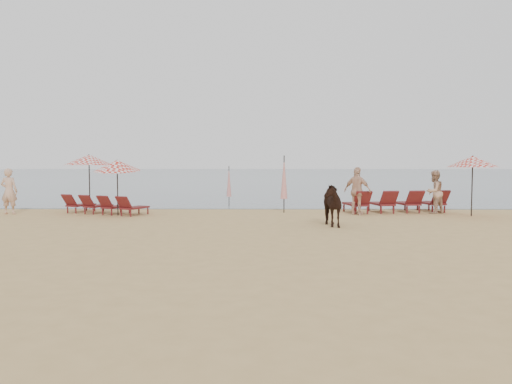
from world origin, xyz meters
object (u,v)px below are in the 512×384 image
at_px(umbrella_open_left_a, 89,160).
at_px(umbrella_open_left_b, 117,165).
at_px(umbrella_closed_left, 229,182).
at_px(cow, 329,205).
at_px(beachgoer_left, 9,191).
at_px(beachgoer_right_b, 357,191).
at_px(umbrella_open_right, 473,162).
at_px(beachgoer_right_a, 434,192).
at_px(lounger_cluster_left, 104,205).
at_px(umbrella_closed_right, 284,178).
at_px(lounger_cluster_right, 396,202).

height_order(umbrella_open_left_a, umbrella_open_left_b, umbrella_open_left_a).
bearing_deg(umbrella_closed_left, cow, -62.23).
xyz_separation_m(beachgoer_left, beachgoer_right_b, (14.55, -0.09, 0.03)).
bearing_deg(umbrella_closed_left, beachgoer_left, -157.96).
relative_size(umbrella_open_left_a, beachgoer_left, 1.32).
distance_m(umbrella_open_right, beachgoer_right_b, 4.69).
bearing_deg(beachgoer_left, umbrella_open_left_a, -136.95).
bearing_deg(beachgoer_right_a, cow, 4.87).
distance_m(lounger_cluster_left, umbrella_closed_right, 7.70).
height_order(lounger_cluster_right, cow, cow).
height_order(lounger_cluster_left, umbrella_open_right, umbrella_open_right).
height_order(lounger_cluster_left, beachgoer_right_b, beachgoer_right_b).
bearing_deg(beachgoer_right_a, lounger_cluster_right, -47.70).
distance_m(lounger_cluster_left, beachgoer_left, 4.01).
height_order(umbrella_open_right, umbrella_closed_left, umbrella_open_right).
height_order(umbrella_open_right, umbrella_closed_right, umbrella_closed_right).
bearing_deg(umbrella_open_left_a, cow, -12.91).
xyz_separation_m(umbrella_open_right, beachgoer_right_a, (-1.15, 1.04, -1.28)).
height_order(lounger_cluster_left, beachgoer_right_a, beachgoer_right_a).
bearing_deg(beachgoer_right_a, lounger_cluster_left, -33.33).
distance_m(lounger_cluster_right, beachgoer_right_a, 1.62).
bearing_deg(umbrella_closed_right, lounger_cluster_left, -174.75).
height_order(cow, beachgoer_right_a, beachgoer_right_a).
xyz_separation_m(cow, beachgoer_right_b, (1.67, 3.67, 0.26)).
bearing_deg(cow, umbrella_open_right, 18.13).
xyz_separation_m(umbrella_open_left_a, umbrella_open_left_b, (2.11, -2.74, -0.24)).
height_order(umbrella_closed_right, beachgoer_right_a, umbrella_closed_right).
height_order(umbrella_open_left_a, beachgoer_right_a, umbrella_open_left_a).
relative_size(umbrella_open_left_b, umbrella_closed_right, 0.96).
distance_m(lounger_cluster_right, umbrella_open_left_b, 11.86).
height_order(umbrella_closed_right, cow, umbrella_closed_right).
bearing_deg(lounger_cluster_right, lounger_cluster_left, 173.05).
bearing_deg(umbrella_closed_left, lounger_cluster_right, -20.96).
bearing_deg(lounger_cluster_left, umbrella_open_left_a, 146.11).
height_order(umbrella_closed_left, cow, umbrella_closed_left).
height_order(umbrella_closed_left, umbrella_closed_right, umbrella_closed_right).
bearing_deg(cow, beachgoer_right_b, 56.38).
bearing_deg(umbrella_open_left_a, umbrella_closed_left, 29.53).
bearing_deg(beachgoer_right_a, umbrella_open_left_b, -31.06).
relative_size(umbrella_open_left_b, cow, 1.37).
bearing_deg(beachgoer_left, cow, 165.59).
bearing_deg(umbrella_open_left_b, beachgoer_right_a, 28.86).
relative_size(cow, beachgoer_left, 0.90).
height_order(umbrella_open_left_a, beachgoer_right_b, umbrella_open_left_a).
height_order(cow, beachgoer_right_b, beachgoer_right_b).
distance_m(umbrella_closed_left, beachgoer_right_b, 6.70).
distance_m(umbrella_open_left_b, cow, 8.90).
height_order(umbrella_open_left_b, umbrella_open_right, umbrella_open_right).
bearing_deg(umbrella_open_right, lounger_cluster_left, 165.02).
distance_m(cow, beachgoer_right_a, 6.56).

